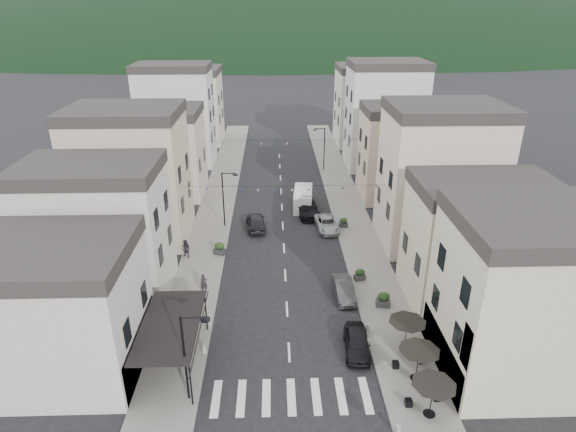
# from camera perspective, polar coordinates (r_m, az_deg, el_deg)

# --- Properties ---
(ground) EXTENTS (700.00, 700.00, 0.00)m
(ground) POSITION_cam_1_polar(r_m,az_deg,el_deg) (29.46, 0.55, -23.38)
(ground) COLOR black
(ground) RESTS_ON ground
(sidewalk_left) EXTENTS (4.00, 76.00, 0.12)m
(sidewalk_left) POSITION_cam_1_polar(r_m,az_deg,el_deg) (56.59, -8.37, 1.41)
(sidewalk_left) COLOR slate
(sidewalk_left) RESTS_ON ground
(sidewalk_right) EXTENTS (4.00, 76.00, 0.12)m
(sidewalk_right) POSITION_cam_1_polar(r_m,az_deg,el_deg) (56.82, 6.84, 1.59)
(sidewalk_right) COLOR slate
(sidewalk_right) RESTS_ON ground
(hill_backdrop) EXTENTS (640.00, 360.00, 70.00)m
(hill_backdrop) POSITION_cam_1_polar(r_m,az_deg,el_deg) (320.59, -1.73, 20.32)
(hill_backdrop) COLOR black
(hill_backdrop) RESTS_ON ground
(boutique_building) EXTENTS (12.00, 8.00, 8.00)m
(boutique_building) POSITION_cam_1_polar(r_m,az_deg,el_deg) (33.86, -27.53, -10.53)
(boutique_building) COLOR #ADA89F
(boutique_building) RESTS_ON ground
(bistro_building) EXTENTS (10.00, 8.00, 10.00)m
(bistro_building) POSITION_cam_1_polar(r_m,az_deg,el_deg) (32.95, 26.73, -9.26)
(bistro_building) COLOR #B7B091
(bistro_building) RESTS_ON ground
(boutique_awning) EXTENTS (3.77, 7.50, 3.28)m
(boutique_awning) POSITION_cam_1_polar(r_m,az_deg,el_deg) (31.71, -13.34, -12.55)
(boutique_awning) COLOR black
(boutique_awning) RESTS_ON ground
(buildings_row_left) EXTENTS (10.20, 54.16, 14.00)m
(buildings_row_left) POSITION_cam_1_polar(r_m,az_deg,el_deg) (61.22, -14.75, 8.63)
(buildings_row_left) COLOR #ADA89F
(buildings_row_left) RESTS_ON ground
(buildings_row_right) EXTENTS (10.20, 54.16, 14.50)m
(buildings_row_right) POSITION_cam_1_polar(r_m,az_deg,el_deg) (60.50, 13.16, 8.81)
(buildings_row_right) COLOR #B7B091
(buildings_row_right) RESTS_ON ground
(cafe_terrace) EXTENTS (2.50, 8.10, 2.53)m
(cafe_terrace) POSITION_cam_1_polar(r_m,az_deg,el_deg) (31.03, 15.26, -15.50)
(cafe_terrace) COLOR black
(cafe_terrace) RESTS_ON ground
(streetlamp_left_near) EXTENTS (1.70, 0.56, 6.00)m
(streetlamp_left_near) POSITION_cam_1_polar(r_m,az_deg,el_deg) (28.77, -11.68, -15.26)
(streetlamp_left_near) COLOR black
(streetlamp_left_near) RESTS_ON ground
(streetlamp_left_far) EXTENTS (1.70, 0.56, 6.00)m
(streetlamp_left_far) POSITION_cam_1_polar(r_m,az_deg,el_deg) (49.52, -7.40, 2.63)
(streetlamp_left_far) COLOR black
(streetlamp_left_far) RESTS_ON ground
(streetlamp_right_far) EXTENTS (1.70, 0.56, 6.00)m
(streetlamp_right_far) POSITION_cam_1_polar(r_m,az_deg,el_deg) (66.69, 4.09, 8.45)
(streetlamp_right_far) COLOR black
(streetlamp_right_far) RESTS_ON ground
(bollards) EXTENTS (11.66, 10.26, 0.60)m
(bollards) POSITION_cam_1_polar(r_m,az_deg,el_deg) (33.14, 0.16, -15.85)
(bollards) COLOR gray
(bollards) RESTS_ON ground
(bunting_near) EXTENTS (19.00, 0.28, 0.62)m
(bunting_near) POSITION_cam_1_polar(r_m,az_deg,el_deg) (44.85, -0.54, 3.18)
(bunting_near) COLOR black
(bunting_near) RESTS_ON ground
(bunting_far) EXTENTS (19.00, 0.28, 0.62)m
(bunting_far) POSITION_cam_1_polar(r_m,az_deg,el_deg) (60.05, -0.89, 8.66)
(bunting_far) COLOR black
(bunting_far) RESTS_ON ground
(parked_car_a) EXTENTS (1.94, 4.21, 1.40)m
(parked_car_a) POSITION_cam_1_polar(r_m,az_deg,el_deg) (33.78, 8.16, -14.63)
(parked_car_a) COLOR black
(parked_car_a) RESTS_ON ground
(parked_car_b) EXTENTS (1.59, 4.15, 1.35)m
(parked_car_b) POSITION_cam_1_polar(r_m,az_deg,el_deg) (39.08, 6.64, -8.61)
(parked_car_b) COLOR #323235
(parked_car_b) RESTS_ON ground
(parked_car_c) EXTENTS (2.55, 4.75, 1.27)m
(parked_car_c) POSITION_cam_1_polar(r_m,az_deg,el_deg) (49.87, 4.63, -0.92)
(parked_car_c) COLOR #999BA1
(parked_car_c) RESTS_ON ground
(parked_car_d) EXTENTS (2.82, 5.70, 1.59)m
(parked_car_d) POSITION_cam_1_polar(r_m,az_deg,el_deg) (53.26, 2.32, 1.03)
(parked_car_d) COLOR black
(parked_car_d) RESTS_ON ground
(parked_car_e) EXTENTS (2.35, 4.74, 1.55)m
(parked_car_e) POSITION_cam_1_polar(r_m,az_deg,el_deg) (49.94, -3.82, -0.68)
(parked_car_e) COLOR black
(parked_car_e) RESTS_ON ground
(delivery_van) EXTENTS (2.46, 5.21, 2.42)m
(delivery_van) POSITION_cam_1_polar(r_m,az_deg,el_deg) (54.75, 1.79, 2.14)
(delivery_van) COLOR silver
(delivery_van) RESTS_ON ground
(pedestrian_a) EXTENTS (0.68, 0.55, 1.61)m
(pedestrian_a) POSITION_cam_1_polar(r_m,az_deg,el_deg) (39.64, -9.93, -7.89)
(pedestrian_a) COLOR black
(pedestrian_a) RESTS_ON sidewalk_left
(pedestrian_b) EXTENTS (1.04, 0.96, 1.73)m
(pedestrian_b) POSITION_cam_1_polar(r_m,az_deg,el_deg) (45.03, -11.99, -3.82)
(pedestrian_b) COLOR #27212C
(pedestrian_b) RESTS_ON sidewalk_left
(planter_la) EXTENTS (1.20, 0.73, 1.28)m
(planter_la) POSITION_cam_1_polar(r_m,az_deg,el_deg) (33.69, -12.41, -15.05)
(planter_la) COLOR #2E2E30
(planter_la) RESTS_ON sidewalk_left
(planter_lb) EXTENTS (1.21, 0.97, 1.20)m
(planter_lb) POSITION_cam_1_polar(r_m,az_deg,el_deg) (45.17, -8.10, -3.83)
(planter_lb) COLOR #29292B
(planter_lb) RESTS_ON sidewalk_left
(planter_ra) EXTENTS (1.17, 0.75, 1.23)m
(planter_ra) POSITION_cam_1_polar(r_m,az_deg,el_deg) (38.25, 11.22, -9.68)
(planter_ra) COLOR #323235
(planter_ra) RESTS_ON sidewalk_right
(planter_rb) EXTENTS (1.04, 0.73, 1.05)m
(planter_rb) POSITION_cam_1_polar(r_m,az_deg,el_deg) (41.26, 8.52, -6.88)
(planter_rb) COLOR #323335
(planter_rb) RESTS_ON sidewalk_right
(planter_rc) EXTENTS (0.96, 0.58, 1.03)m
(planter_rc) POSITION_cam_1_polar(r_m,az_deg,el_deg) (50.36, 6.59, -0.77)
(planter_rc) COLOR #2D2D30
(planter_rc) RESTS_ON sidewalk_right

